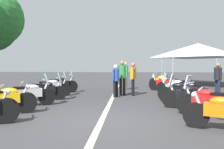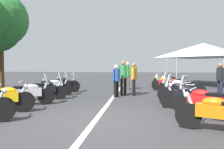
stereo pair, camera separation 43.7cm
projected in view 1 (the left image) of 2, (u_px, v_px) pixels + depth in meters
The scene contains 21 objects.
ground_plane at pixel (101, 122), 5.81m from camera, with size 80.00×80.00×0.00m, color #38383A.
lane_centre_stripe at pixel (111, 102), 9.04m from camera, with size 15.64×0.16×0.01m, color beige.
motorcycle_left_row_1 at pixel (3, 100), 6.71m from camera, with size 0.94×1.94×1.01m.
motorcycle_left_row_2 at pixel (28, 94), 8.00m from camera, with size 1.11×1.90×1.21m.
motorcycle_left_row_3 at pixel (43, 90), 9.36m from camera, with size 0.92×1.99×1.20m.
motorcycle_left_row_4 at pixel (50, 87), 10.55m from camera, with size 1.01×2.04×1.20m.
motorcycle_left_row_5 at pixel (59, 84), 11.83m from camera, with size 1.00×1.96×1.23m.
motorcycle_right_row_1 at pixel (210, 102), 6.27m from camera, with size 1.26×1.81×1.22m.
motorcycle_right_row_2 at pixel (193, 96), 7.43m from camera, with size 1.00×2.08×1.21m.
motorcycle_right_row_3 at pixel (182, 91), 8.81m from camera, with size 1.00×1.95×1.20m.
motorcycle_right_row_4 at pixel (180, 87), 10.19m from camera, with size 1.03×2.07×1.22m.
motorcycle_right_row_5 at pixel (175, 86), 11.37m from camera, with size 1.28×1.87×0.99m.
motorcycle_right_row_6 at pixel (166, 83), 12.76m from camera, with size 1.11×1.95×0.99m.
motorcycle_right_row_7 at pixel (164, 81), 14.04m from camera, with size 1.14×1.89×1.02m.
traffic_cone_1 at pixel (20, 90), 10.62m from camera, with size 0.36×0.36×0.61m.
bystander_0 at pixel (218, 77), 10.39m from camera, with size 0.52×0.32×1.64m.
bystander_1 at pixel (133, 76), 10.82m from camera, with size 0.53×0.32×1.65m.
bystander_2 at pixel (122, 75), 10.88m from camera, with size 0.32×0.53×1.76m.
bystander_3 at pixel (125, 73), 13.39m from camera, with size 0.41×0.40×1.73m.
bystander_4 at pixel (116, 78), 10.30m from camera, with size 0.48×0.32×1.55m.
event_tent at pixel (198, 51), 16.64m from camera, with size 5.24×5.24×3.20m.
Camera 1 is at (-5.71, -0.73, 1.54)m, focal length 34.59 mm.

